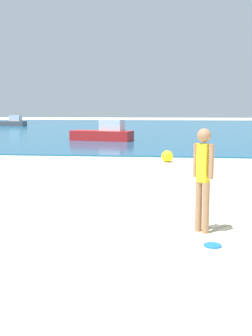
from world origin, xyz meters
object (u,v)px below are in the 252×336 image
boat_far (12,122)px  boat_near (104,133)px  frisbee (213,245)px  person_standing (203,174)px  beach_ball (167,156)px

boat_far → boat_near: bearing=129.8°
frisbee → boat_near: bearing=104.2°
person_standing → boat_near: bearing=-34.4°
frisbee → beach_ball: beach_ball is taller
person_standing → frisbee: person_standing is taller
boat_near → boat_far: size_ratio=1.07×
boat_near → beach_ball: bearing=125.8°
person_standing → boat_near: 18.83m
person_standing → frisbee: size_ratio=6.45×
boat_far → beach_ball: bearing=126.6°
person_standing → boat_far: (-18.91, 39.38, -0.43)m
person_standing → frisbee: bearing=140.5°
boat_far → beach_ball: (18.19, -30.63, -0.26)m
boat_far → beach_ball: boat_far is taller
boat_near → boat_far: 25.48m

